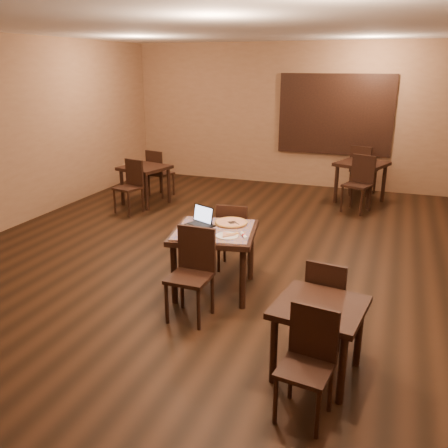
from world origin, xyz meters
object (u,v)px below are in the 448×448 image
at_px(other_table_c_chair_near, 309,357).
at_px(other_table_b, 145,173).
at_px(other_table_a, 361,169).
at_px(other_table_c, 319,317).
at_px(chair_main_near, 193,268).
at_px(pizza_pan, 231,224).
at_px(other_table_b_chair_far, 158,171).
at_px(other_table_c_chair_far, 327,297).
at_px(laptop, 201,220).
at_px(other_table_a_chair_far, 362,167).
at_px(other_table_b_chair_near, 131,183).
at_px(other_table_a_chair_near, 360,180).
at_px(tiled_table, 214,238).
at_px(chair_main_far, 233,233).

bearing_deg(other_table_c_chair_near, other_table_b, 138.07).
xyz_separation_m(other_table_a, other_table_c, (0.16, -5.70, -0.09)).
bearing_deg(chair_main_near, other_table_c, -21.08).
xyz_separation_m(pizza_pan, other_table_a, (1.12, 4.27, -0.12)).
relative_size(pizza_pan, other_table_b, 0.36).
bearing_deg(other_table_b_chair_far, other_table_c_chair_far, 146.91).
relative_size(laptop, other_table_a_chair_far, 0.37).
height_order(pizza_pan, other_table_a_chair_far, other_table_a_chair_far).
xyz_separation_m(other_table_c_chair_near, other_table_c_chair_far, (-0.02, 1.00, 0.00)).
xyz_separation_m(chair_main_near, other_table_c_chair_near, (1.41, -1.07, -0.06)).
bearing_deg(other_table_b_chair_near, other_table_a_chair_near, 34.80).
bearing_deg(other_table_c_chair_near, tiled_table, 137.51).
bearing_deg(other_table_c_chair_far, other_table_b, -35.18).
distance_m(other_table_a, other_table_c_chair_near, 6.20).
distance_m(other_table_b_chair_near, other_table_b_chair_far, 1.10).
bearing_deg(other_table_b_chair_far, chair_main_far, 145.35).
bearing_deg(other_table_b_chair_near, other_table_c, -28.91).
bearing_deg(other_table_a_chair_near, other_table_b, -146.35).
xyz_separation_m(chair_main_near, chair_main_far, (0.01, 1.24, -0.03)).
bearing_deg(laptop, tiled_table, -3.01).
height_order(other_table_b, other_table_b_chair_near, other_table_b_chair_near).
relative_size(chair_main_near, other_table_a_chair_far, 0.95).
bearing_deg(pizza_pan, other_table_a_chair_near, 72.66).
distance_m(chair_main_far, other_table_c_chair_near, 2.70).
relative_size(tiled_table, laptop, 2.92).
bearing_deg(other_table_b_chair_far, tiled_table, 139.83).
xyz_separation_m(laptop, other_table_c_chair_far, (1.59, -0.78, -0.33)).
distance_m(other_table_a, other_table_a_chair_near, 0.60).
height_order(pizza_pan, other_table_c_chair_near, other_table_c_chair_near).
bearing_deg(pizza_pan, other_table_b_chair_near, 140.66).
xyz_separation_m(chair_main_far, pizza_pan, (0.11, -0.38, 0.26)).
distance_m(tiled_table, other_table_c_chair_far, 1.56).
bearing_deg(tiled_table, other_table_c, -50.78).
xyz_separation_m(chair_main_far, other_table_a, (1.23, 3.89, 0.14)).
bearing_deg(tiled_table, pizza_pan, 52.88).
relative_size(pizza_pan, other_table_c_chair_far, 0.39).
bearing_deg(chair_main_far, other_table_c_chair_near, 113.87).
bearing_deg(other_table_c_chair_far, chair_main_near, 4.83).
height_order(chair_main_near, other_table_c, chair_main_near).
xyz_separation_m(tiled_table, other_table_c_chair_far, (1.39, -0.68, -0.18)).
height_order(pizza_pan, other_table_a_chair_near, other_table_a_chair_near).
height_order(laptop, pizza_pan, laptop).
height_order(tiled_table, other_table_a_chair_far, other_table_a_chair_far).
bearing_deg(chair_main_far, other_table_b_chair_far, -55.55).
distance_m(laptop, other_table_a_chair_near, 4.10).
xyz_separation_m(chair_main_far, other_table_c, (1.39, -1.80, 0.04)).
bearing_deg(other_table_b_chair_far, other_table_c, 143.79).
distance_m(tiled_table, pizza_pan, 0.29).
bearing_deg(other_table_b_chair_near, laptop, -31.21).
bearing_deg(other_table_c_chair_far, other_table_a, -80.78).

